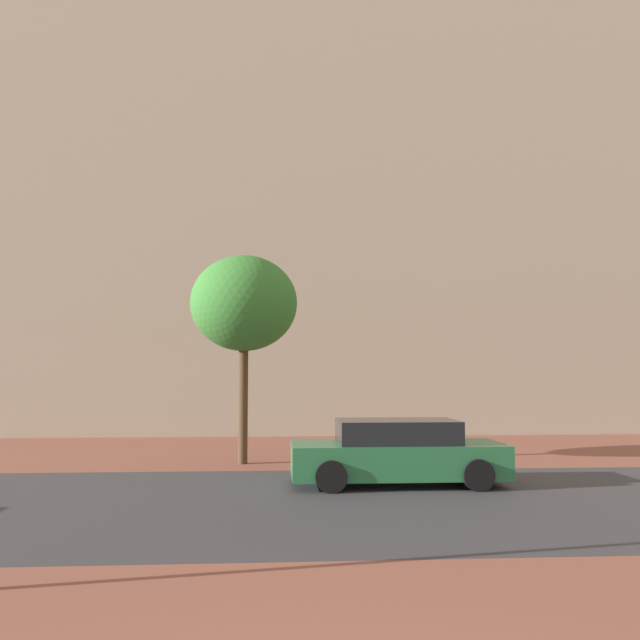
% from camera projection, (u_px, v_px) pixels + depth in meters
% --- Properties ---
extents(ground_plane, '(120.00, 120.00, 0.00)m').
position_uv_depth(ground_plane, '(301.00, 495.00, 13.05)').
color(ground_plane, brown).
extents(street_asphalt_strip, '(120.00, 7.89, 0.00)m').
position_uv_depth(street_asphalt_strip, '(302.00, 502.00, 12.40)').
color(street_asphalt_strip, '#38383D').
rests_on(street_asphalt_strip, ground_plane).
extents(landmark_building, '(29.27, 13.48, 34.62)m').
position_uv_depth(landmark_building, '(283.00, 196.00, 32.24)').
color(landmark_building, '#B2A893').
rests_on(landmark_building, ground_plane).
extents(car_green, '(4.50, 1.98, 1.37)m').
position_uv_depth(car_green, '(397.00, 453.00, 14.31)').
color(car_green, '#287042').
rests_on(car_green, ground_plane).
extents(tree_curb_far, '(2.83, 2.83, 5.48)m').
position_uv_depth(tree_curb_far, '(244.00, 304.00, 17.87)').
color(tree_curb_far, '#4C3823').
rests_on(tree_curb_far, ground_plane).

